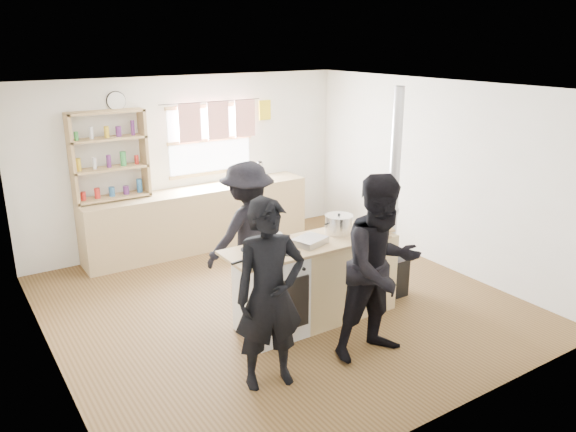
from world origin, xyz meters
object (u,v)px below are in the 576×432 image
Objects in this scene: flue_heater at (391,244)px; cooking_island at (317,280)px; thermos at (260,171)px; person_near_left at (270,295)px; skillet_greens at (260,255)px; person_near_right at (381,268)px; roast_tray at (310,241)px; stockpot_counter at (339,224)px; bread_board at (380,226)px; stockpot_stove at (273,240)px; person_far at (248,233)px.

cooking_island is at bearing -178.11° from flue_heater.
thermos is 4.04m from person_near_left.
person_near_right reaches higher than skillet_greens.
roast_tray is at bearing -110.12° from thermos.
bread_board is at bearing -21.93° from stockpot_counter.
stockpot_stove is at bearing 177.82° from flue_heater.
flue_heater reaches higher than roast_tray.
thermos is 3.32m from skillet_greens.
stockpot_stove is at bearing -117.66° from thermos.
skillet_greens is at bearing -144.35° from stockpot_stove.
person_far is (-1.28, -1.91, -0.20)m from thermos.
person_far is at bearing 80.76° from stockpot_stove.
cooking_island is 0.95m from bread_board.
bread_board is at bearing -8.21° from cooking_island.
bread_board is 1.06m from person_near_right.
person_far is (-0.38, 0.86, 0.37)m from cooking_island.
person_near_right is (-1.02, -0.95, 0.26)m from flue_heater.
cooking_island is at bearing 104.32° from person_far.
person_near_left is (-1.96, -3.53, -0.17)m from thermos.
bread_board is at bearing 31.27° from person_near_left.
cooking_island is 1.17× the size of person_far.
cooking_island is at bearing -168.33° from stockpot_counter.
skillet_greens is at bearing 179.31° from bread_board.
thermos is 0.11× the size of flue_heater.
cooking_island is 1.13× the size of person_near_left.
person_near_left reaches higher than cooking_island.
person_near_left is at bearing -144.54° from cooking_island.
person_near_right reaches higher than roast_tray.
flue_heater is (1.88, 0.13, -0.30)m from skillet_greens.
skillet_greens is 1.74× the size of stockpot_stove.
skillet_greens is 0.33m from stockpot_stove.
person_near_right is (0.09, -0.91, 0.45)m from cooking_island.
roast_tray reaches higher than skillet_greens.
bread_board is (1.56, -0.02, 0.02)m from skillet_greens.
stockpot_stove is 0.84m from stockpot_counter.
person_near_right is at bearing -84.57° from cooking_island.
person_near_left reaches higher than stockpot_counter.
person_far is (-0.72, 0.79, -0.20)m from stockpot_counter.
skillet_greens is 1.91m from flue_heater.
roast_tray is 0.40m from stockpot_stove.
person_near_left is at bearing 176.05° from person_near_right.
stockpot_counter is (0.84, -0.03, 0.03)m from stockpot_stove.
stockpot_stove is at bearing 158.39° from roast_tray.
flue_heater is at bearing -85.59° from thermos.
thermos is at bearing 69.88° from roast_tray.
person_near_left is 0.95× the size of person_near_right.
bread_board is (0.79, -0.11, 0.51)m from cooking_island.
person_near_right reaches higher than person_far.
roast_tray is at bearing -21.61° from stockpot_stove.
person_far is at bearing 105.00° from roast_tray.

